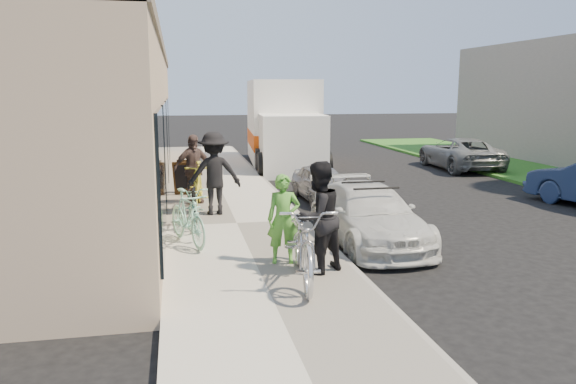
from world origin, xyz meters
TOP-DOWN VIEW (x-y plane):
  - ground at (0.00, 0.00)m, footprint 120.00×120.00m
  - sidewalk at (-2.00, 3.00)m, footprint 3.00×34.00m
  - curb at (-0.45, 3.00)m, footprint 0.12×34.00m
  - storefront at (-5.24, 7.99)m, footprint 3.60×20.00m
  - bike_rack at (-2.91, 2.64)m, footprint 0.10×0.61m
  - sandwich_board at (-3.03, 6.67)m, footprint 0.68×0.69m
  - sedan_white at (0.43, 1.43)m, footprint 1.66×3.96m
  - sedan_silver at (0.63, 5.79)m, footprint 1.28×2.92m
  - moving_truck at (1.01, 13.25)m, footprint 3.07×7.03m
  - far_car_gray at (7.40, 10.84)m, footprint 2.24×4.44m
  - tandem_bike at (-1.41, -0.92)m, footprint 1.07×2.37m
  - woman_rider at (-1.54, 0.02)m, footprint 0.60×0.45m
  - man_standing at (-1.10, -0.56)m, footprint 1.08×1.01m
  - cruiser_bike_a at (-3.07, 1.49)m, footprint 1.01×1.76m
  - cruiser_bike_b at (-2.90, 2.90)m, footprint 0.69×1.71m
  - cruiser_bike_c at (-2.75, 4.85)m, footprint 0.76×1.89m
  - bystander_a at (-2.40, 4.00)m, footprint 1.27×0.78m
  - bystander_b at (-2.83, 5.42)m, footprint 1.11×0.76m

SIDE VIEW (x-z plane):
  - ground at x=0.00m, z-range 0.00..0.00m
  - curb at x=-0.45m, z-range 0.00..0.13m
  - sidewalk at x=-2.00m, z-range 0.00..0.15m
  - sedan_silver at x=0.63m, z-range 0.00..0.98m
  - sedan_white at x=0.43m, z-range -0.02..1.16m
  - cruiser_bike_b at x=-2.90m, z-range 0.15..1.03m
  - far_car_gray at x=7.40m, z-range 0.00..1.20m
  - sandwich_board at x=-3.03m, z-range 0.16..1.08m
  - cruiser_bike_a at x=-3.07m, z-range 0.15..1.17m
  - bike_rack at x=-2.91m, z-range 0.24..1.09m
  - cruiser_bike_c at x=-2.75m, z-range 0.15..1.25m
  - tandem_bike at x=-1.41m, z-range 0.15..1.35m
  - woman_rider at x=-1.54m, z-range 0.15..1.64m
  - bystander_b at x=-2.83m, z-range 0.15..1.90m
  - man_standing at x=-1.10m, z-range 0.15..1.91m
  - bystander_a at x=-2.40m, z-range 0.15..2.05m
  - moving_truck at x=1.01m, z-range -0.19..3.18m
  - storefront at x=-5.24m, z-range 0.01..4.24m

